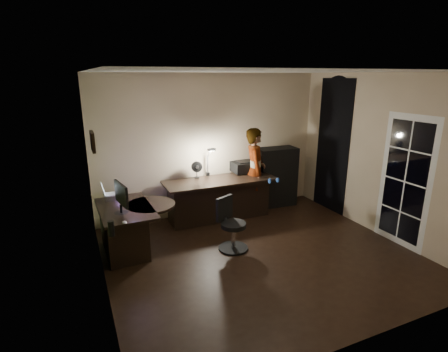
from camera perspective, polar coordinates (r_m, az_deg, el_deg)
name	(u,v)px	position (r m, az deg, el deg)	size (l,w,h in m)	color
floor	(261,255)	(5.52, 5.99, -12.71)	(4.50, 4.00, 0.01)	black
ceiling	(267,71)	(4.84, 6.96, 16.66)	(4.50, 4.00, 0.01)	silver
wall_back	(211,145)	(6.77, -2.12, 5.05)	(4.50, 0.01, 2.70)	#C6B090
wall_front	(373,222)	(3.53, 23.12, -6.89)	(4.50, 0.01, 2.70)	#C6B090
wall_left	(97,190)	(4.37, -20.07, -2.20)	(0.01, 4.00, 2.70)	#C6B090
wall_right	(380,156)	(6.43, 24.13, 3.03)	(0.01, 4.00, 2.70)	#C6B090
green_wall_overlay	(98,190)	(4.37, -19.88, -2.17)	(0.00, 4.00, 2.70)	#475A2A
arched_doorway	(333,146)	(7.23, 17.32, 4.62)	(0.01, 0.90, 2.60)	black
french_door	(405,182)	(6.14, 27.43, -0.84)	(0.02, 0.92, 2.10)	white
framed_picture	(93,142)	(4.69, -20.67, 5.27)	(0.04, 0.30, 0.25)	black
desk_left	(127,229)	(5.66, -15.56, -8.39)	(0.77, 1.25, 0.72)	black
desk_right	(220,200)	(6.61, -0.62, -3.86)	(2.09, 0.73, 0.79)	black
cabinet	(276,177)	(7.36, 8.48, -0.13)	(0.82, 0.41, 1.22)	black
laptop_stand	(112,197)	(5.91, -17.77, -3.36)	(0.24, 0.20, 0.10)	silver
laptop	(112,189)	(5.87, -17.89, -1.99)	(0.28, 0.26, 0.19)	silver
monitor	(121,203)	(5.29, -16.53, -4.21)	(0.10, 0.51, 0.33)	black
mouse	(125,223)	(4.97, -15.93, -7.32)	(0.06, 0.09, 0.04)	silver
phone	(116,213)	(5.37, -17.27, -5.80)	(0.07, 0.14, 0.01)	black
pen	(149,209)	(5.41, -12.16, -5.26)	(0.01, 0.13, 0.01)	black
speaker	(111,229)	(4.63, -17.95, -8.16)	(0.08, 0.08, 0.20)	black
notepad	(133,210)	(5.41, -14.67, -5.44)	(0.16, 0.22, 0.01)	silver
desk_fan	(197,170)	(6.52, -4.49, 1.06)	(0.20, 0.11, 0.31)	black
headphones	(274,180)	(6.29, 8.11, -0.63)	(0.21, 0.09, 0.10)	#214695
printer	(244,166)	(6.95, 3.36, 1.61)	(0.48, 0.38, 0.22)	black
desk_lamp	(208,160)	(6.61, -2.70, 2.55)	(0.14, 0.27, 0.59)	black
office_chair	(233,225)	(5.47, 1.54, -7.95)	(0.47, 0.47, 0.84)	black
person	(255,171)	(6.84, 5.07, 0.78)	(0.61, 0.40, 1.70)	#D8A88C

